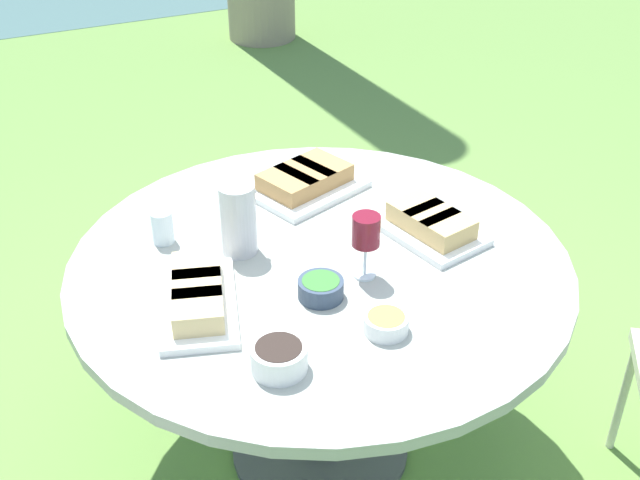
# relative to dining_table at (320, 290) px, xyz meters

# --- Properties ---
(ground_plane) EXTENTS (40.00, 40.00, 0.00)m
(ground_plane) POSITION_rel_dining_table_xyz_m (0.00, 0.00, -0.64)
(ground_plane) COLOR #668E42
(dining_table) EXTENTS (1.37, 1.37, 0.74)m
(dining_table) POSITION_rel_dining_table_xyz_m (0.00, 0.00, 0.00)
(dining_table) COLOR #4C4C51
(dining_table) RESTS_ON ground_plane
(water_pitcher) EXTENTS (0.11, 0.10, 0.21)m
(water_pitcher) POSITION_rel_dining_table_xyz_m (-0.18, 0.13, 0.21)
(water_pitcher) COLOR silver
(water_pitcher) RESTS_ON dining_table
(wine_glass) EXTENTS (0.07, 0.07, 0.18)m
(wine_glass) POSITION_rel_dining_table_xyz_m (0.07, -0.12, 0.24)
(wine_glass) COLOR silver
(wine_glass) RESTS_ON dining_table
(platter_bread_main) EXTENTS (0.40, 0.35, 0.07)m
(platter_bread_main) POSITION_rel_dining_table_xyz_m (0.12, 0.36, 0.14)
(platter_bread_main) COLOR white
(platter_bread_main) RESTS_ON dining_table
(platter_charcuterie) EXTENTS (0.28, 0.40, 0.08)m
(platter_charcuterie) POSITION_rel_dining_table_xyz_m (-0.37, -0.07, 0.14)
(platter_charcuterie) COLOR white
(platter_charcuterie) RESTS_ON dining_table
(platter_sandwich_side) EXTENTS (0.26, 0.33, 0.08)m
(platter_sandwich_side) POSITION_rel_dining_table_xyz_m (0.34, -0.03, 0.14)
(platter_sandwich_side) COLOR white
(platter_sandwich_side) RESTS_ON dining_table
(bowl_fries) EXTENTS (0.11, 0.11, 0.04)m
(bowl_fries) POSITION_rel_dining_table_xyz_m (0.01, -0.35, 0.13)
(bowl_fries) COLOR white
(bowl_fries) RESTS_ON dining_table
(bowl_salad) EXTENTS (0.12, 0.12, 0.05)m
(bowl_salad) POSITION_rel_dining_table_xyz_m (-0.07, -0.16, 0.13)
(bowl_salad) COLOR #334256
(bowl_salad) RESTS_ON dining_table
(bowl_olives) EXTENTS (0.13, 0.13, 0.06)m
(bowl_olives) POSITION_rel_dining_table_xyz_m (-0.27, -0.36, 0.14)
(bowl_olives) COLOR white
(bowl_olives) RESTS_ON dining_table
(cup_water_near) EXTENTS (0.06, 0.06, 0.10)m
(cup_water_near) POSITION_rel_dining_table_xyz_m (-0.36, 0.26, 0.15)
(cup_water_near) COLOR silver
(cup_water_near) RESTS_ON dining_table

